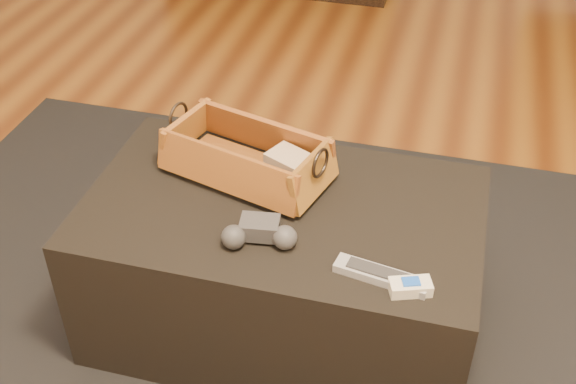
% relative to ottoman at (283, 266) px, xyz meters
% --- Properties ---
extents(floor, '(5.00, 5.50, 0.01)m').
position_rel_ottoman_xyz_m(floor, '(-0.21, -0.01, -0.23)').
color(floor, brown).
rests_on(floor, ground).
extents(area_rug, '(2.60, 2.00, 0.01)m').
position_rel_ottoman_xyz_m(area_rug, '(0.00, -0.05, -0.22)').
color(area_rug, black).
rests_on(area_rug, floor).
extents(ottoman, '(1.00, 0.60, 0.42)m').
position_rel_ottoman_xyz_m(ottoman, '(0.00, 0.00, 0.00)').
color(ottoman, black).
rests_on(ottoman, area_rug).
extents(tv_remote, '(0.23, 0.09, 0.02)m').
position_rel_ottoman_xyz_m(tv_remote, '(-0.15, 0.09, 0.24)').
color(tv_remote, black).
rests_on(tv_remote, wicker_basket).
extents(cloth_bundle, '(0.14, 0.13, 0.07)m').
position_rel_ottoman_xyz_m(cloth_bundle, '(-0.00, 0.10, 0.26)').
color(cloth_bundle, '#C8A88B').
rests_on(cloth_bundle, wicker_basket).
extents(wicker_basket, '(0.48, 0.33, 0.15)m').
position_rel_ottoman_xyz_m(wicker_basket, '(-0.12, 0.10, 0.26)').
color(wicker_basket, '#A16024').
rests_on(wicker_basket, ottoman).
extents(game_controller, '(0.19, 0.12, 0.06)m').
position_rel_ottoman_xyz_m(game_controller, '(-0.01, -0.15, 0.24)').
color(game_controller, '#333336').
rests_on(game_controller, ottoman).
extents(silver_remote, '(0.22, 0.08, 0.02)m').
position_rel_ottoman_xyz_m(silver_remote, '(0.28, -0.20, 0.22)').
color(silver_remote, '#AAABB2').
rests_on(silver_remote, ottoman).
extents(cream_gadget, '(0.10, 0.07, 0.03)m').
position_rel_ottoman_xyz_m(cream_gadget, '(0.35, -0.22, 0.23)').
color(cream_gadget, silver).
rests_on(cream_gadget, ottoman).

